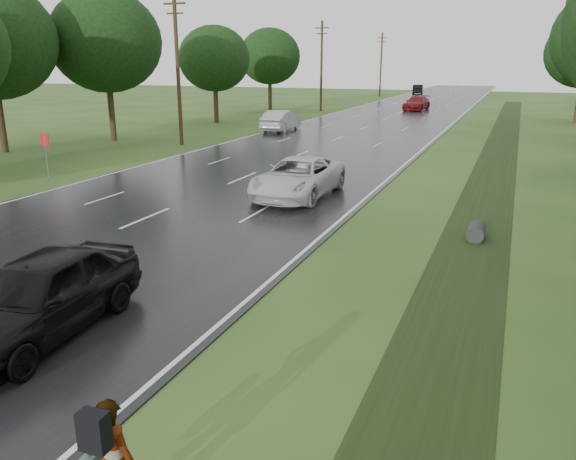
# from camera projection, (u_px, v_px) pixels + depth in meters

# --- Properties ---
(road) EXTENTS (14.00, 180.00, 0.04)m
(road) POSITION_uv_depth(u_px,v_px,m) (378.00, 122.00, 53.58)
(road) COLOR black
(road) RESTS_ON ground
(edge_stripe_east) EXTENTS (0.12, 180.00, 0.01)m
(edge_stripe_east) POSITION_uv_depth(u_px,v_px,m) (451.00, 125.00, 51.15)
(edge_stripe_east) COLOR silver
(edge_stripe_east) RESTS_ON road
(edge_stripe_west) EXTENTS (0.12, 180.00, 0.01)m
(edge_stripe_west) POSITION_uv_depth(u_px,v_px,m) (312.00, 119.00, 56.00)
(edge_stripe_west) COLOR silver
(edge_stripe_west) RESTS_ON road
(center_line) EXTENTS (0.12, 180.00, 0.01)m
(center_line) POSITION_uv_depth(u_px,v_px,m) (378.00, 122.00, 53.57)
(center_line) COLOR silver
(center_line) RESTS_ON road
(drainage_ditch) EXTENTS (2.20, 120.00, 0.56)m
(drainage_ditch) POSITION_uv_depth(u_px,v_px,m) (490.00, 186.00, 26.11)
(drainage_ditch) COLOR black
(drainage_ditch) RESTS_ON ground
(road_sign) EXTENTS (0.50, 0.06, 2.30)m
(road_sign) POSITION_uv_depth(u_px,v_px,m) (45.00, 147.00, 26.87)
(road_sign) COLOR slate
(road_sign) RESTS_ON ground
(utility_pole_mid) EXTENTS (1.60, 0.26, 10.00)m
(utility_pole_mid) POSITION_uv_depth(u_px,v_px,m) (178.00, 67.00, 37.64)
(utility_pole_mid) COLOR #382217
(utility_pole_mid) RESTS_ON ground
(utility_pole_far) EXTENTS (1.60, 0.26, 10.00)m
(utility_pole_far) POSITION_uv_depth(u_px,v_px,m) (321.00, 65.00, 64.27)
(utility_pole_far) COLOR #382217
(utility_pole_far) RESTS_ON ground
(utility_pole_distant) EXTENTS (1.60, 0.26, 10.00)m
(utility_pole_distant) POSITION_uv_depth(u_px,v_px,m) (381.00, 64.00, 90.90)
(utility_pole_distant) COLOR #382217
(utility_pole_distant) RESTS_ON ground
(tree_west_c) EXTENTS (7.80, 7.80, 10.43)m
(tree_west_c) POSITION_uv_depth(u_px,v_px,m) (105.00, 42.00, 39.23)
(tree_west_c) COLOR #382217
(tree_west_c) RESTS_ON ground
(tree_west_d) EXTENTS (6.60, 6.60, 8.80)m
(tree_west_d) POSITION_uv_depth(u_px,v_px,m) (214.00, 59.00, 51.68)
(tree_west_d) COLOR #382217
(tree_west_d) RESTS_ON ground
(tree_west_f) EXTENTS (7.00, 7.00, 9.29)m
(tree_west_f) POSITION_uv_depth(u_px,v_px,m) (270.00, 56.00, 64.23)
(tree_west_f) COLOR #382217
(tree_west_f) RESTS_ON ground
(pedestrian) EXTENTS (0.79, 0.69, 1.75)m
(pedestrian) POSITION_uv_depth(u_px,v_px,m) (110.00, 460.00, 6.89)
(pedestrian) COLOR #A5998C
(pedestrian) RESTS_ON ground
(white_pickup) EXTENTS (2.75, 5.86, 1.62)m
(white_pickup) POSITION_uv_depth(u_px,v_px,m) (298.00, 177.00, 23.92)
(white_pickup) COLOR silver
(white_pickup) RESTS_ON road
(dark_sedan) EXTENTS (2.49, 5.31, 1.76)m
(dark_sedan) POSITION_uv_depth(u_px,v_px,m) (40.00, 295.00, 11.71)
(dark_sedan) COLOR black
(dark_sedan) RESTS_ON road
(silver_sedan) EXTENTS (1.99, 5.25, 1.71)m
(silver_sedan) POSITION_uv_depth(u_px,v_px,m) (281.00, 121.00, 46.40)
(silver_sedan) COLOR #979A9F
(silver_sedan) RESTS_ON road
(far_car_red) EXTENTS (2.75, 5.71, 1.60)m
(far_car_red) POSITION_uv_depth(u_px,v_px,m) (417.00, 103.00, 66.63)
(far_car_red) COLOR maroon
(far_car_red) RESTS_ON road
(far_car_dark) EXTENTS (2.34, 5.10, 1.62)m
(far_car_dark) POSITION_uv_depth(u_px,v_px,m) (418.00, 89.00, 99.46)
(far_car_dark) COLOR black
(far_car_dark) RESTS_ON road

